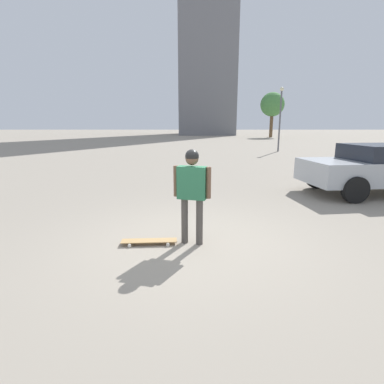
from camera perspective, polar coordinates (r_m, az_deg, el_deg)
name	(u,v)px	position (r m, az deg, el deg)	size (l,w,h in m)	color
ground_plane	(192,243)	(5.29, 0.00, -9.71)	(220.00, 220.00, 0.00)	gray
person	(192,186)	(4.99, 0.00, 1.22)	(0.63, 0.32, 1.63)	#4C4742
skateboard	(149,241)	(5.27, -8.15, -9.20)	(0.96, 0.31, 0.07)	tan
car_parked_near	(378,168)	(10.37, 31.92, 3.93)	(4.43, 2.49, 1.45)	#ADB2B7
building_block_distant	(207,31)	(64.27, 2.84, 28.28)	(10.34, 14.34, 38.38)	slate
tree_distant	(272,105)	(49.20, 15.06, 15.75)	(3.62, 3.62, 6.78)	brown
lamp_post	(280,113)	(23.78, 16.47, 14.15)	(0.28, 0.28, 4.66)	#59595E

